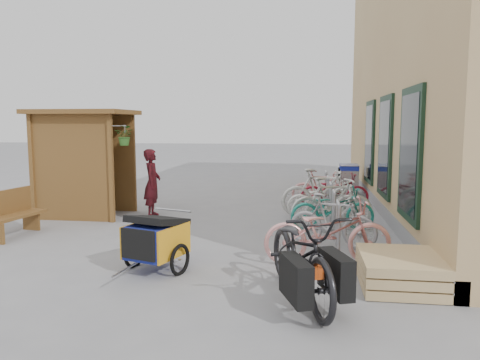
# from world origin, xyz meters

# --- Properties ---
(ground) EXTENTS (80.00, 80.00, 0.00)m
(ground) POSITION_xyz_m (0.00, 0.00, 0.00)
(ground) COLOR gray
(kiosk) EXTENTS (2.49, 1.65, 2.40)m
(kiosk) POSITION_xyz_m (-3.28, 2.47, 1.55)
(kiosk) COLOR brown
(kiosk) RESTS_ON ground
(bike_rack) EXTENTS (0.05, 5.35, 0.86)m
(bike_rack) POSITION_xyz_m (2.30, 2.40, 0.52)
(bike_rack) COLOR #A5A8AD
(bike_rack) RESTS_ON ground
(pallet_stack) EXTENTS (1.00, 1.20, 0.40)m
(pallet_stack) POSITION_xyz_m (3.00, -1.40, 0.21)
(pallet_stack) COLOR tan
(pallet_stack) RESTS_ON ground
(bench) EXTENTS (0.60, 1.42, 0.87)m
(bench) POSITION_xyz_m (-3.67, 0.39, 0.44)
(bench) COLOR brown
(bench) RESTS_ON ground
(shopping_carts) EXTENTS (0.53, 1.45, 0.94)m
(shopping_carts) POSITION_xyz_m (3.00, 6.47, 0.55)
(shopping_carts) COLOR silver
(shopping_carts) RESTS_ON ground
(child_trailer) EXTENTS (0.95, 1.48, 0.85)m
(child_trailer) POSITION_xyz_m (-0.33, -1.20, 0.47)
(child_trailer) COLOR navy
(child_trailer) RESTS_ON ground
(cargo_bike) EXTENTS (1.41, 2.23, 1.11)m
(cargo_bike) POSITION_xyz_m (1.74, -2.06, 0.55)
(cargo_bike) COLOR black
(cargo_bike) RESTS_ON ground
(person_kiosk) EXTENTS (0.44, 0.60, 1.53)m
(person_kiosk) POSITION_xyz_m (-1.66, 2.60, 0.76)
(person_kiosk) COLOR maroon
(person_kiosk) RESTS_ON ground
(bike_0) EXTENTS (1.97, 0.91, 1.00)m
(bike_0) POSITION_xyz_m (2.11, -0.56, 0.50)
(bike_0) COLOR pink
(bike_0) RESTS_ON ground
(bike_1) EXTENTS (1.58, 0.88, 0.92)m
(bike_1) POSITION_xyz_m (2.24, 0.45, 0.46)
(bike_1) COLOR #A6A5AA
(bike_1) RESTS_ON ground
(bike_2) EXTENTS (1.72, 0.83, 0.87)m
(bike_2) POSITION_xyz_m (2.31, 1.73, 0.43)
(bike_2) COLOR #218677
(bike_2) RESTS_ON ground
(bike_3) EXTENTS (1.79, 0.99, 1.04)m
(bike_3) POSITION_xyz_m (2.30, 1.93, 0.52)
(bike_3) COLOR silver
(bike_3) RESTS_ON ground
(bike_4) EXTENTS (1.63, 0.65, 0.84)m
(bike_4) POSITION_xyz_m (2.18, 2.86, 0.42)
(bike_4) COLOR silver
(bike_4) RESTS_ON ground
(bike_5) EXTENTS (1.86, 0.77, 1.09)m
(bike_5) POSITION_xyz_m (2.13, 3.14, 0.54)
(bike_5) COLOR silver
(bike_5) RESTS_ON ground
(bike_6) EXTENTS (1.74, 0.80, 0.88)m
(bike_6) POSITION_xyz_m (2.49, 4.16, 0.44)
(bike_6) COLOR maroon
(bike_6) RESTS_ON ground
(bike_7) EXTENTS (1.56, 0.55, 0.92)m
(bike_7) POSITION_xyz_m (2.18, 4.49, 0.46)
(bike_7) COLOR pink
(bike_7) RESTS_ON ground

